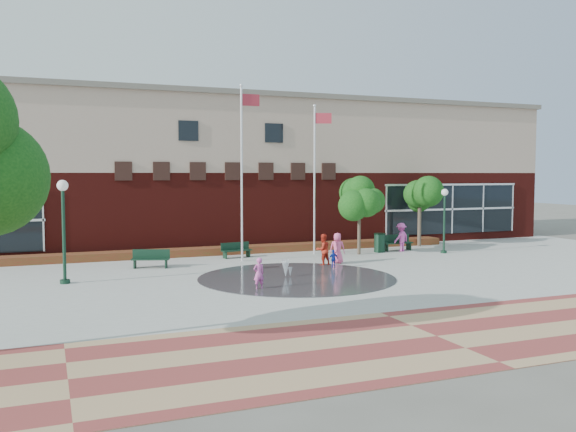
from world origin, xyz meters
name	(u,v)px	position (x,y,z in m)	size (l,w,h in m)	color
ground	(327,291)	(0.00, 0.00, 0.00)	(120.00, 120.00, 0.00)	#666056
plaza_concrete	(288,275)	(0.00, 4.00, 0.00)	(46.00, 18.00, 0.01)	#A8A8A0
paver_band	(437,337)	(0.00, -7.00, 0.00)	(46.00, 6.00, 0.01)	brown
splash_pad	(297,278)	(0.00, 3.00, 0.00)	(8.40, 8.40, 0.01)	#383A3D
library_building	(210,171)	(0.00, 17.48, 4.64)	(44.40, 10.40, 9.20)	#53120E
flower_bed	(238,254)	(0.00, 11.60, 0.00)	(26.00, 1.20, 0.40)	#A10E1B
flagpole_left	(243,163)	(-0.61, 8.64, 4.97)	(1.05, 0.17, 8.92)	white
flagpole_right	(315,171)	(3.94, 9.84, 4.60)	(0.97, 0.40, 8.23)	white
lamp_left	(63,220)	(-9.21, 5.24, 2.61)	(0.44, 0.44, 4.20)	#143222
lamp_right	(444,213)	(10.74, 7.44, 2.24)	(0.38, 0.38, 3.61)	#143222
bench_left	(151,262)	(-5.34, 8.08, 0.28)	(1.82, 1.05, 0.88)	#143222
bench_mid	(236,253)	(-0.56, 9.95, 0.27)	(1.69, 0.71, 0.82)	#143222
bench_right	(397,246)	(8.94, 9.41, 0.30)	(1.87, 0.56, 0.93)	#143222
trash_can	(380,243)	(7.63, 9.15, 0.56)	(0.67, 0.67, 1.09)	#143222
tree_mid	(359,197)	(6.08, 8.71, 3.16)	(2.57, 2.57, 4.33)	#43362A
tree_small_right	(420,196)	(11.37, 10.79, 3.09)	(2.47, 2.47, 4.23)	#43362A
water_jet_a	(286,278)	(-0.38, 3.33, 0.00)	(0.37, 0.37, 0.72)	white
water_jet_b	(290,277)	(-0.16, 3.33, 0.00)	(0.18, 0.18, 0.40)	white
child_splash	(259,274)	(-2.31, 1.24, 0.62)	(0.45, 0.30, 1.24)	#D756AE
adult_red	(323,250)	(2.58, 5.89, 0.77)	(0.75, 0.58, 1.54)	red
adult_pink	(337,248)	(3.50, 6.18, 0.77)	(0.75, 0.49, 1.54)	#EE5891
child_blue	(333,259)	(2.69, 4.95, 0.44)	(0.51, 0.21, 0.87)	#1631AF
person_bench	(401,237)	(8.94, 8.98, 0.82)	(1.06, 0.61, 1.65)	#E64EBA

